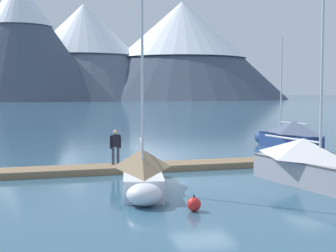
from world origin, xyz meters
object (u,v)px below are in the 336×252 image
(person_on_dock, at_px, (115,145))
(sailboat_mid_dock_starboard, at_px, (288,135))
(sailboat_mid_dock_port, at_px, (313,164))
(mooring_buoy_channel_marker, at_px, (194,204))
(sailboat_second_berth, at_px, (142,170))

(person_on_dock, bearing_deg, sailboat_mid_dock_starboard, 27.36)
(sailboat_mid_dock_port, bearing_deg, mooring_buoy_channel_marker, -153.69)
(sailboat_second_berth, bearing_deg, sailboat_mid_dock_port, -10.18)
(sailboat_mid_dock_starboard, relative_size, person_on_dock, 4.44)
(sailboat_second_berth, relative_size, sailboat_mid_dock_starboard, 1.19)
(sailboat_mid_dock_starboard, xyz_separation_m, person_on_dock, (-12.57, -6.51, 0.36))
(sailboat_second_berth, xyz_separation_m, mooring_buoy_channel_marker, (0.86, -4.19, -0.52))
(sailboat_mid_dock_starboard, relative_size, mooring_buoy_channel_marker, 14.08)
(sailboat_mid_dock_port, distance_m, person_on_dock, 9.43)
(sailboat_second_berth, height_order, person_on_dock, sailboat_second_berth)
(person_on_dock, bearing_deg, mooring_buoy_channel_marker, -82.31)
(sailboat_mid_dock_port, xyz_separation_m, sailboat_mid_dock_starboard, (5.36, 12.58, -0.00))
(sailboat_mid_dock_port, height_order, sailboat_mid_dock_starboard, sailboat_mid_dock_port)
(sailboat_mid_dock_starboard, distance_m, person_on_dock, 14.16)
(mooring_buoy_channel_marker, bearing_deg, person_on_dock, 97.69)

